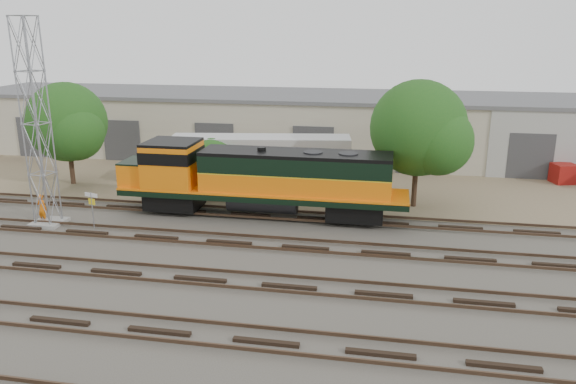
% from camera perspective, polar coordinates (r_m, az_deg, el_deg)
% --- Properties ---
extents(ground, '(140.00, 140.00, 0.00)m').
position_cam_1_polar(ground, '(27.97, -6.87, -6.33)').
color(ground, '#47423A').
rests_on(ground, ground).
extents(dirt_strip, '(80.00, 16.00, 0.02)m').
position_cam_1_polar(dirt_strip, '(41.76, -0.76, 1.50)').
color(dirt_strip, '#726047').
rests_on(dirt_strip, ground).
extents(tracks, '(80.00, 20.40, 0.28)m').
position_cam_1_polar(tracks, '(25.35, -8.91, -8.72)').
color(tracks, black).
rests_on(tracks, ground).
extents(warehouse, '(58.40, 10.40, 5.30)m').
position_cam_1_polar(warehouse, '(48.86, 1.13, 6.87)').
color(warehouse, '#BCB69D').
rests_on(warehouse, ground).
extents(locomotive, '(16.90, 2.96, 4.06)m').
position_cam_1_polar(locomotive, '(32.58, -3.17, 1.41)').
color(locomotive, black).
rests_on(locomotive, tracks).
extents(signal_tower, '(1.67, 1.67, 11.33)m').
position_cam_1_polar(signal_tower, '(33.40, -24.14, 5.94)').
color(signal_tower, gray).
rests_on(signal_tower, ground).
extents(sign_post, '(0.85, 0.26, 2.11)m').
position_cam_1_polar(sign_post, '(32.52, -19.30, -1.11)').
color(sign_post, gray).
rests_on(sign_post, ground).
extents(worker, '(0.68, 0.52, 1.65)m').
position_cam_1_polar(worker, '(34.93, -23.70, -1.53)').
color(worker, orange).
rests_on(worker, ground).
extents(semi_trailer, '(12.26, 4.22, 3.70)m').
position_cam_1_polar(semi_trailer, '(38.12, -2.36, 3.63)').
color(semi_trailer, silver).
rests_on(semi_trailer, ground).
extents(dumpster_red, '(1.83, 1.76, 1.40)m').
position_cam_1_polar(dumpster_red, '(44.67, 26.20, 1.69)').
color(dumpster_red, maroon).
rests_on(dumpster_red, ground).
extents(tree_west, '(5.77, 5.50, 7.19)m').
position_cam_1_polar(tree_west, '(41.76, -21.37, 6.40)').
color(tree_west, '#382619').
rests_on(tree_west, ground).
extents(tree_mid, '(4.16, 3.96, 3.96)m').
position_cam_1_polar(tree_mid, '(37.63, -7.46, 2.26)').
color(tree_mid, '#382619').
rests_on(tree_mid, ground).
extents(tree_east, '(6.09, 5.80, 7.84)m').
position_cam_1_polar(tree_east, '(34.60, 13.60, 6.01)').
color(tree_east, '#382619').
rests_on(tree_east, ground).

